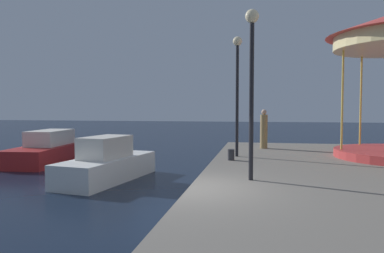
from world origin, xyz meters
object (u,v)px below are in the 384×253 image
object	(u,v)px
lamp_post_far_end	(237,76)
bollard_north	(231,155)
lamp_post_mid_promenade	(252,65)
motorboat_red	(51,150)
person_far_corner	(264,130)
motorboat_white	(107,164)

from	to	relation	value
lamp_post_far_end	bollard_north	bearing A→B (deg)	-97.56
lamp_post_mid_promenade	lamp_post_far_end	world-z (taller)	lamp_post_far_end
motorboat_red	lamp_post_mid_promenade	size ratio (longest dim) A/B	1.37
lamp_post_far_end	lamp_post_mid_promenade	bearing A→B (deg)	-82.14
motorboat_red	person_far_corner	distance (m)	10.50
motorboat_white	lamp_post_mid_promenade	world-z (taller)	lamp_post_mid_promenade
motorboat_red	lamp_post_far_end	size ratio (longest dim) A/B	1.32
motorboat_white	lamp_post_far_end	bearing A→B (deg)	18.77
motorboat_white	bollard_north	bearing A→B (deg)	6.48
lamp_post_mid_promenade	person_far_corner	bearing A→B (deg)	86.79
lamp_post_far_end	person_far_corner	world-z (taller)	lamp_post_far_end
motorboat_white	person_far_corner	world-z (taller)	person_far_corner
bollard_north	person_far_corner	world-z (taller)	person_far_corner
motorboat_white	bollard_north	distance (m)	4.59
lamp_post_far_end	person_far_corner	bearing A→B (deg)	70.71
motorboat_red	bollard_north	xyz separation A→B (m)	(9.22, -3.48, 0.41)
motorboat_red	lamp_post_far_end	distance (m)	10.22
bollard_north	person_far_corner	distance (m)	4.36
motorboat_red	lamp_post_mid_promenade	xyz separation A→B (m)	(10.00, -7.03, 3.24)
lamp_post_mid_promenade	bollard_north	size ratio (longest dim) A/B	11.14
motorboat_red	bollard_north	distance (m)	9.86
motorboat_white	lamp_post_mid_promenade	bearing A→B (deg)	-29.69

